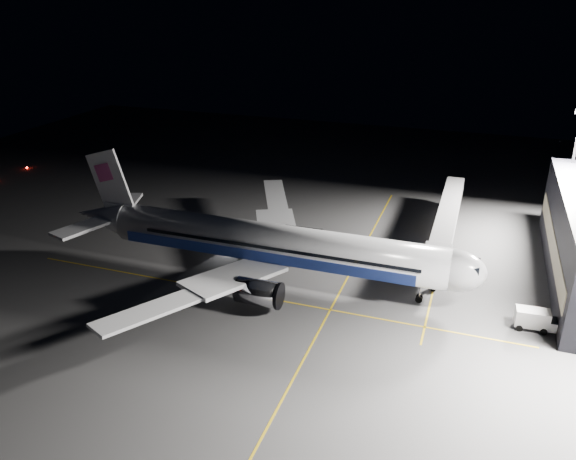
% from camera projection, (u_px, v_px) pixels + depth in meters
% --- Properties ---
extents(ground, '(200.00, 200.00, 0.00)m').
position_uv_depth(ground, '(274.00, 277.00, 80.64)').
color(ground, '#4C4C4F').
rests_on(ground, ground).
extents(guide_line_main, '(0.25, 80.00, 0.01)m').
position_uv_depth(guide_line_main, '(342.00, 288.00, 77.59)').
color(guide_line_main, gold).
rests_on(guide_line_main, ground).
extents(guide_line_cross, '(70.00, 0.25, 0.01)m').
position_uv_depth(guide_line_cross, '(259.00, 297.00, 75.45)').
color(guide_line_cross, gold).
rests_on(guide_line_cross, ground).
extents(guide_line_side, '(0.25, 40.00, 0.01)m').
position_uv_depth(guide_line_side, '(438.00, 270.00, 82.58)').
color(guide_line_side, gold).
rests_on(guide_line_side, ground).
extents(airliner, '(61.48, 54.22, 16.64)m').
position_uv_depth(airliner, '(267.00, 243.00, 78.91)').
color(airliner, silver).
rests_on(airliner, ground).
extents(jet_bridge, '(3.60, 34.40, 6.30)m').
position_uv_depth(jet_bridge, '(446.00, 222.00, 87.72)').
color(jet_bridge, '#B2B2B7').
rests_on(jet_bridge, ground).
extents(floodlight_mast_north, '(2.40, 0.68, 20.70)m').
position_uv_depth(floodlight_mast_north, '(573.00, 160.00, 91.17)').
color(floodlight_mast_north, '#59595E').
rests_on(floodlight_mast_north, ground).
extents(service_truck, '(5.17, 2.48, 2.59)m').
position_uv_depth(service_truck, '(536.00, 319.00, 67.81)').
color(service_truck, silver).
rests_on(service_truck, ground).
extents(baggage_tug, '(2.70, 2.35, 1.69)m').
position_uv_depth(baggage_tug, '(231.00, 240.00, 90.47)').
color(baggage_tug, black).
rests_on(baggage_tug, ground).
extents(safety_cone_a, '(0.38, 0.38, 0.56)m').
position_uv_depth(safety_cone_a, '(292.00, 265.00, 83.59)').
color(safety_cone_a, '#F4390A').
rests_on(safety_cone_a, ground).
extents(safety_cone_b, '(0.42, 0.42, 0.63)m').
position_uv_depth(safety_cone_b, '(329.00, 258.00, 85.52)').
color(safety_cone_b, '#F4390A').
rests_on(safety_cone_b, ground).
extents(safety_cone_c, '(0.37, 0.37, 0.55)m').
position_uv_depth(safety_cone_c, '(271.00, 233.00, 94.34)').
color(safety_cone_c, '#F4390A').
rests_on(safety_cone_c, ground).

